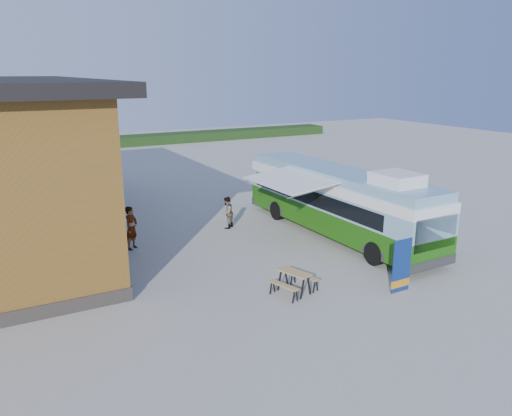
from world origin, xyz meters
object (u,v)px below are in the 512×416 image
person_a (131,228)px  slurry_tanker (71,172)px  picnic_table (294,277)px  banner (401,270)px  bus (337,199)px  person_b (227,213)px

person_a → slurry_tanker: (-0.65, 12.57, 0.40)m
slurry_tanker → picnic_table: bearing=-90.2°
picnic_table → banner: bearing=-45.2°
bus → slurry_tanker: bus is taller
picnic_table → person_b: person_b is taller
person_a → person_b: size_ratio=1.21×
banner → picnic_table: bearing=151.6°
person_a → bus: bearing=-57.1°
picnic_table → slurry_tanker: bearing=84.9°
banner → person_a: bearing=127.4°
bus → picnic_table: 7.30m
person_b → person_a: bearing=-31.2°
picnic_table → bus: bearing=22.6°
bus → picnic_table: (-5.46, -4.70, -1.19)m
banner → slurry_tanker: size_ratio=0.32×
bus → slurry_tanker: (-10.06, 15.32, -0.40)m
banner → slurry_tanker: 23.24m
bus → banner: bus is taller
bus → slurry_tanker: bearing=121.9°
banner → person_a: banner is taller
banner → picnic_table: (-3.47, 1.77, -0.22)m
bus → person_b: 5.64m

